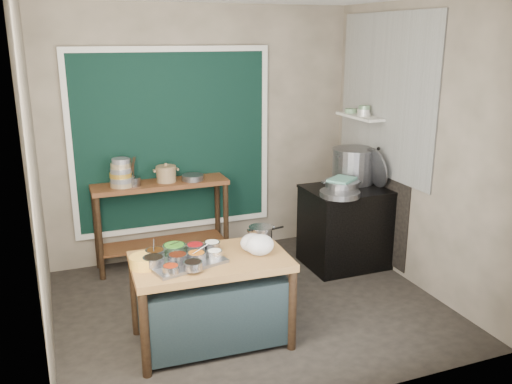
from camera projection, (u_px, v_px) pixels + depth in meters
name	position (u px, v px, depth m)	size (l,w,h in m)	color
floor	(250.00, 307.00, 5.13)	(3.50, 3.00, 0.02)	#2E2923
back_wall	(203.00, 134.00, 6.09)	(3.50, 0.02, 2.80)	gray
left_wall	(34.00, 181.00, 4.12)	(0.02, 3.00, 2.80)	gray
right_wall	(416.00, 148.00, 5.35)	(0.02, 3.00, 2.80)	gray
curtain_panel	(173.00, 141.00, 5.94)	(2.10, 0.02, 1.90)	black
curtain_frame	(173.00, 141.00, 5.93)	(2.22, 0.03, 2.02)	beige
tile_panel	(385.00, 96.00, 5.70)	(0.02, 1.70, 1.70)	#B2B2AA
soot_patch	(374.00, 198.00, 6.12)	(0.01, 1.30, 1.30)	black
wall_shelf	(360.00, 116.00, 6.01)	(0.22, 0.70, 0.03)	beige
prep_table	(211.00, 300.00, 4.44)	(1.25, 0.72, 0.75)	olive
back_counter	(162.00, 224.00, 5.95)	(1.45, 0.40, 0.95)	brown
stove_block	(347.00, 228.00, 5.97)	(0.90, 0.68, 0.85)	black
stove_top	(349.00, 189.00, 5.84)	(0.92, 0.69, 0.03)	black
condiment_tray	(184.00, 261.00, 4.25)	(0.58, 0.41, 0.03)	gray
condiment_bowls	(180.00, 255.00, 4.25)	(0.66, 0.52, 0.07)	gray
yellow_basin	(145.00, 261.00, 4.16)	(0.23, 0.23, 0.09)	#B9702A
saucepan	(261.00, 233.00, 4.72)	(0.22, 0.22, 0.12)	gray
plastic_bag_a	(260.00, 245.00, 4.38)	(0.23, 0.20, 0.17)	white
plastic_bag_b	(252.00, 243.00, 4.46)	(0.20, 0.17, 0.15)	white
bowl_stack	(121.00, 174.00, 5.63)	(0.26, 0.26, 0.29)	tan
utensil_cup	(133.00, 181.00, 5.66)	(0.16, 0.16, 0.09)	gray
ceramic_crock	(166.00, 175.00, 5.81)	(0.23, 0.23, 0.15)	olive
wide_bowl	(193.00, 177.00, 5.89)	(0.24, 0.24, 0.06)	gray
stock_pot	(353.00, 166.00, 6.02)	(0.50, 0.50, 0.39)	gray
pot_lid	(376.00, 168.00, 5.83)	(0.44, 0.44, 0.02)	gray
steamer	(342.00, 186.00, 5.69)	(0.38, 0.38, 0.12)	gray
green_cloth	(342.00, 179.00, 5.67)	(0.29, 0.22, 0.02)	#63A892
shallow_pan	(340.00, 194.00, 5.54)	(0.41, 0.41, 0.05)	gray
shelf_bowl_stack	(364.00, 111.00, 5.92)	(0.14, 0.14, 0.12)	silver
shelf_bowl_green	(351.00, 111.00, 6.17)	(0.13, 0.13, 0.05)	gray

